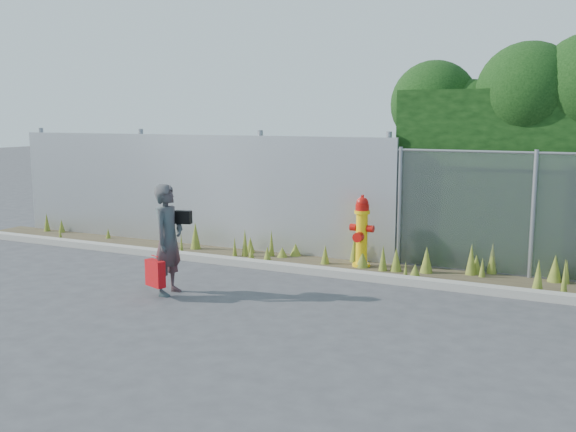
# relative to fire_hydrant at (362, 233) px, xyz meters

# --- Properties ---
(ground) EXTENTS (80.00, 80.00, 0.00)m
(ground) POSITION_rel_fire_hydrant_xyz_m (-0.52, -2.58, -0.61)
(ground) COLOR #3D3D40
(ground) RESTS_ON ground
(curb) EXTENTS (16.00, 0.22, 0.12)m
(curb) POSITION_rel_fire_hydrant_xyz_m (-0.52, -0.78, -0.55)
(curb) COLOR gray
(curb) RESTS_ON ground
(weed_strip) EXTENTS (16.00, 1.32, 0.55)m
(weed_strip) POSITION_rel_fire_hydrant_xyz_m (0.63, -0.06, -0.46)
(weed_strip) COLOR #433926
(weed_strip) RESTS_ON ground
(corrugated_fence) EXTENTS (8.50, 0.21, 2.30)m
(corrugated_fence) POSITION_rel_fire_hydrant_xyz_m (-3.77, 0.43, 0.50)
(corrugated_fence) COLOR #B0B2B7
(corrugated_fence) RESTS_ON ground
(fire_hydrant) EXTENTS (0.42, 0.37, 1.25)m
(fire_hydrant) POSITION_rel_fire_hydrant_xyz_m (0.00, 0.00, 0.00)
(fire_hydrant) COLOR yellow
(fire_hydrant) RESTS_ON ground
(woman) EXTENTS (0.42, 0.61, 1.60)m
(woman) POSITION_rel_fire_hydrant_xyz_m (-1.98, -2.77, 0.20)
(woman) COLOR #0E5E5E
(woman) RESTS_ON ground
(red_tote_bag) EXTENTS (0.34, 0.13, 0.45)m
(red_tote_bag) POSITION_rel_fire_hydrant_xyz_m (-2.02, -3.04, -0.25)
(red_tote_bag) COLOR #B60D0A
(black_shoulder_bag) EXTENTS (0.25, 0.11, 0.19)m
(black_shoulder_bag) POSITION_rel_fire_hydrant_xyz_m (-1.86, -2.56, 0.50)
(black_shoulder_bag) COLOR black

